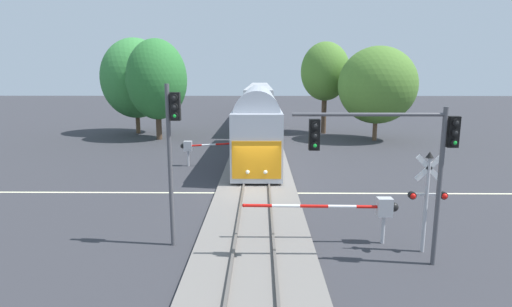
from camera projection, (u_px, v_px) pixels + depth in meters
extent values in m
plane|color=#333338|center=(256.00, 193.00, 22.15)|extent=(220.00, 220.00, 0.00)
cube|color=beige|center=(256.00, 193.00, 22.15)|extent=(44.00, 0.20, 0.01)
cube|color=slate|center=(256.00, 191.00, 22.13)|extent=(4.40, 80.00, 0.18)
cube|color=#56514C|center=(243.00, 189.00, 22.11)|extent=(0.10, 80.00, 0.14)
cube|color=#56514C|center=(269.00, 189.00, 22.10)|extent=(0.10, 80.00, 0.14)
cube|color=#B2B7C1|center=(258.00, 129.00, 31.01)|extent=(3.00, 17.35, 3.90)
cube|color=orange|center=(257.00, 160.00, 22.58)|extent=(2.76, 0.08, 2.15)
cylinder|color=#B2B7C1|center=(258.00, 106.00, 30.66)|extent=(2.76, 15.62, 2.76)
sphere|color=#F4F2CC|center=(248.00, 172.00, 22.70)|extent=(0.24, 0.24, 0.24)
sphere|color=#F4F2CC|center=(265.00, 172.00, 22.69)|extent=(0.24, 0.24, 0.24)
cube|color=silver|center=(259.00, 105.00, 51.29)|extent=(3.00, 22.30, 4.60)
cube|color=black|center=(271.00, 103.00, 51.22)|extent=(0.04, 20.07, 0.90)
cube|color=#193899|center=(271.00, 115.00, 51.49)|extent=(0.04, 20.52, 0.36)
cube|color=silver|center=(260.00, 96.00, 74.08)|extent=(3.00, 22.30, 4.60)
cube|color=black|center=(268.00, 95.00, 74.00)|extent=(0.04, 20.07, 0.90)
cube|color=#193899|center=(268.00, 103.00, 74.28)|extent=(0.04, 20.52, 0.36)
cylinder|color=#B7B7BC|center=(383.00, 230.00, 15.42)|extent=(0.14, 0.14, 1.10)
cube|color=#B7B7BC|center=(384.00, 207.00, 15.25)|extent=(0.56, 0.40, 0.70)
sphere|color=black|center=(394.00, 207.00, 15.24)|extent=(0.36, 0.36, 0.36)
cylinder|color=red|center=(370.00, 207.00, 15.25)|extent=(1.06, 0.12, 0.13)
cylinder|color=white|center=(342.00, 206.00, 15.26)|extent=(1.06, 0.12, 0.13)
cylinder|color=red|center=(314.00, 206.00, 15.28)|extent=(1.06, 0.12, 0.13)
cylinder|color=white|center=(286.00, 206.00, 15.29)|extent=(1.06, 0.12, 0.13)
cylinder|color=red|center=(258.00, 206.00, 15.30)|extent=(1.06, 0.12, 0.13)
sphere|color=red|center=(244.00, 205.00, 15.30)|extent=(0.14, 0.14, 0.14)
cylinder|color=#B2B2B7|center=(426.00, 206.00, 14.45)|extent=(0.14, 0.14, 3.49)
cube|color=white|center=(429.00, 168.00, 14.16)|extent=(0.98, 0.05, 0.98)
cube|color=white|center=(429.00, 168.00, 14.16)|extent=(0.98, 0.05, 0.98)
cube|color=#B2B2B7|center=(427.00, 195.00, 14.37)|extent=(1.10, 0.08, 0.08)
cylinder|color=black|center=(412.00, 195.00, 14.28)|extent=(0.26, 0.18, 0.26)
cylinder|color=black|center=(443.00, 195.00, 14.26)|extent=(0.26, 0.18, 0.26)
sphere|color=red|center=(413.00, 196.00, 14.18)|extent=(0.20, 0.20, 0.20)
sphere|color=red|center=(445.00, 196.00, 14.17)|extent=(0.20, 0.20, 0.20)
cone|color=black|center=(430.00, 155.00, 14.10)|extent=(0.28, 0.28, 0.22)
cylinder|color=#B7B7BC|center=(188.00, 158.00, 28.68)|extent=(0.14, 0.14, 1.10)
cube|color=#B7B7BC|center=(188.00, 146.00, 28.51)|extent=(0.56, 0.40, 0.70)
sphere|color=black|center=(183.00, 146.00, 28.51)|extent=(0.36, 0.36, 0.36)
cylinder|color=red|center=(195.00, 146.00, 28.50)|extent=(0.99, 0.12, 0.18)
cylinder|color=white|center=(209.00, 145.00, 28.47)|extent=(0.99, 0.12, 0.18)
cylinder|color=red|center=(223.00, 144.00, 28.45)|extent=(0.99, 0.12, 0.18)
cylinder|color=white|center=(237.00, 143.00, 28.43)|extent=(0.99, 0.12, 0.18)
cylinder|color=red|center=(251.00, 142.00, 28.41)|extent=(0.99, 0.12, 0.18)
sphere|color=red|center=(258.00, 142.00, 28.39)|extent=(0.14, 0.14, 0.14)
cylinder|color=#4C4C51|center=(170.00, 167.00, 14.79)|extent=(0.16, 0.16, 6.04)
cube|color=black|center=(175.00, 106.00, 14.37)|extent=(0.34, 0.26, 1.00)
sphere|color=#262626|center=(174.00, 98.00, 14.16)|extent=(0.20, 0.20, 0.20)
cylinder|color=black|center=(174.00, 98.00, 14.13)|extent=(0.24, 0.10, 0.24)
sphere|color=#262626|center=(175.00, 107.00, 14.22)|extent=(0.20, 0.20, 0.20)
cylinder|color=black|center=(174.00, 107.00, 14.19)|extent=(0.24, 0.10, 0.24)
sphere|color=green|center=(175.00, 116.00, 14.28)|extent=(0.20, 0.20, 0.20)
cylinder|color=black|center=(175.00, 116.00, 14.25)|extent=(0.24, 0.10, 0.24)
cylinder|color=#4C4C51|center=(439.00, 188.00, 13.27)|extent=(0.16, 0.16, 5.35)
cube|color=black|center=(453.00, 132.00, 12.92)|extent=(0.34, 0.26, 1.00)
sphere|color=#262626|center=(456.00, 122.00, 12.71)|extent=(0.20, 0.20, 0.20)
cylinder|color=black|center=(457.00, 122.00, 12.68)|extent=(0.24, 0.10, 0.24)
sphere|color=#262626|center=(455.00, 132.00, 12.77)|extent=(0.20, 0.20, 0.20)
cylinder|color=black|center=(456.00, 133.00, 12.74)|extent=(0.24, 0.10, 0.24)
sphere|color=green|center=(454.00, 142.00, 12.83)|extent=(0.20, 0.20, 0.20)
cylinder|color=black|center=(455.00, 143.00, 12.80)|extent=(0.24, 0.10, 0.24)
cylinder|color=#4C4C51|center=(369.00, 115.00, 12.84)|extent=(4.87, 0.12, 0.12)
cube|color=black|center=(314.00, 135.00, 12.99)|extent=(0.34, 0.26, 1.00)
sphere|color=#262626|center=(315.00, 125.00, 12.78)|extent=(0.20, 0.20, 0.20)
cylinder|color=black|center=(315.00, 125.00, 12.75)|extent=(0.24, 0.10, 0.24)
sphere|color=#262626|center=(315.00, 135.00, 12.84)|extent=(0.20, 0.20, 0.20)
cylinder|color=black|center=(315.00, 136.00, 12.81)|extent=(0.24, 0.10, 0.24)
sphere|color=green|center=(315.00, 145.00, 12.90)|extent=(0.20, 0.20, 0.20)
cylinder|color=black|center=(315.00, 145.00, 12.87)|extent=(0.24, 0.10, 0.24)
cylinder|color=#4C3828|center=(159.00, 125.00, 40.64)|extent=(0.56, 0.56, 3.01)
ellipsoid|color=#2D7533|center=(157.00, 79.00, 39.80)|extent=(5.91, 5.91, 7.88)
cylinder|color=brown|center=(138.00, 121.00, 45.06)|extent=(0.46, 0.46, 2.81)
ellipsoid|color=#38843D|center=(136.00, 78.00, 44.18)|extent=(7.39, 7.39, 8.64)
cylinder|color=#4C3828|center=(324.00, 114.00, 44.81)|extent=(0.55, 0.55, 4.42)
ellipsoid|color=#4C7A2D|center=(325.00, 71.00, 43.94)|extent=(5.29, 5.29, 6.32)
cylinder|color=brown|center=(375.00, 127.00, 40.08)|extent=(0.43, 0.43, 2.62)
ellipsoid|color=#4C7A2D|center=(377.00, 85.00, 39.30)|extent=(7.56, 7.56, 7.47)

